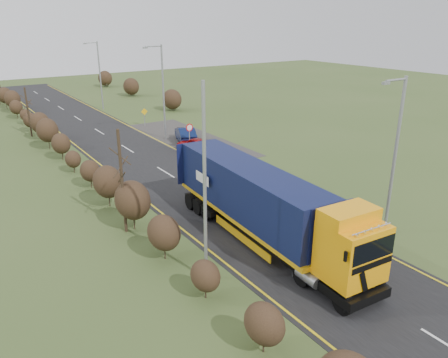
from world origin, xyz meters
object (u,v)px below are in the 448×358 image
Objects in this scene: speed_sign at (189,132)px; car_blue_sedan at (186,134)px; car_red_hatchback at (195,145)px; streetlight_near at (394,152)px; lorry at (263,203)px.

car_blue_sedan is at bearing 68.07° from speed_sign.
streetlight_near reaches higher than car_red_hatchback.
car_red_hatchback is (5.73, 17.05, -1.69)m from lorry.
streetlight_near reaches higher than car_blue_sedan.
car_blue_sedan is 0.51× the size of streetlight_near.
speed_sign reaches higher than car_red_hatchback.
car_blue_sedan is 3.41m from speed_sign.
car_red_hatchback is 1.52× the size of speed_sign.
speed_sign is at bearing 87.31° from car_blue_sedan.
streetlight_near reaches higher than lorry.
car_red_hatchback is at bearing 94.68° from car_blue_sedan.
car_red_hatchback is 0.44× the size of streetlight_near.
streetlight_near is (-0.16, -23.60, 4.11)m from car_blue_sedan.
streetlight_near is 3.46× the size of speed_sign.
lorry reaches higher than car_red_hatchback.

